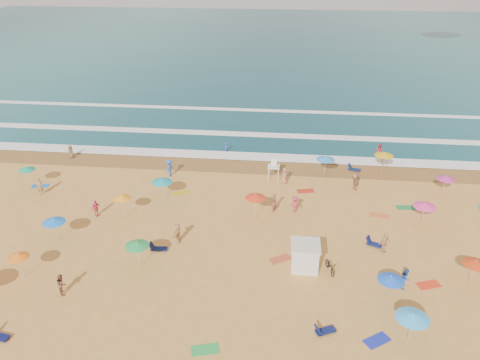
# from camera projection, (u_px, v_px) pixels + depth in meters

# --- Properties ---
(ground) EXTENTS (220.00, 220.00, 0.00)m
(ground) POSITION_uv_depth(u_px,v_px,m) (242.00, 226.00, 41.07)
(ground) COLOR gold
(ground) RESTS_ON ground
(ocean) EXTENTS (220.00, 140.00, 0.18)m
(ocean) POSITION_uv_depth(u_px,v_px,m) (276.00, 45.00, 115.66)
(ocean) COLOR #0C4756
(ocean) RESTS_ON ground
(wet_sand) EXTENTS (220.00, 220.00, 0.00)m
(wet_sand) POSITION_uv_depth(u_px,v_px,m) (253.00, 166.00, 52.17)
(wet_sand) COLOR olive
(wet_sand) RESTS_ON ground
(surf_foam) EXTENTS (200.00, 18.70, 0.05)m
(surf_foam) POSITION_uv_depth(u_px,v_px,m) (259.00, 137.00, 59.96)
(surf_foam) COLOR white
(surf_foam) RESTS_ON ground
(cabana) EXTENTS (2.00, 2.00, 2.00)m
(cabana) POSITION_uv_depth(u_px,v_px,m) (305.00, 257.00, 35.39)
(cabana) COLOR silver
(cabana) RESTS_ON ground
(cabana_roof) EXTENTS (2.20, 2.20, 0.12)m
(cabana_roof) POSITION_uv_depth(u_px,v_px,m) (306.00, 245.00, 34.92)
(cabana_roof) COLOR silver
(cabana_roof) RESTS_ON cabana
(bicycle) EXTENTS (1.13, 1.96, 0.97)m
(bicycle) POSITION_uv_depth(u_px,v_px,m) (330.00, 266.00, 35.18)
(bicycle) COLOR black
(bicycle) RESTS_ON ground
(lifeguard_stand) EXTENTS (1.20, 1.20, 2.10)m
(lifeguard_stand) POSITION_uv_depth(u_px,v_px,m) (274.00, 171.00, 48.70)
(lifeguard_stand) COLOR white
(lifeguard_stand) RESTS_ON ground
(beach_umbrellas) EXTENTS (58.39, 26.59, 0.77)m
(beach_umbrellas) POSITION_uv_depth(u_px,v_px,m) (272.00, 212.00, 39.07)
(beach_umbrellas) COLOR #FF5F1A
(beach_umbrellas) RESTS_ON ground
(loungers) EXTENTS (50.34, 28.00, 0.34)m
(loungers) POSITION_uv_depth(u_px,v_px,m) (312.00, 254.00, 37.07)
(loungers) COLOR #0E1E48
(loungers) RESTS_ON ground
(towels) EXTENTS (38.93, 22.62, 0.03)m
(towels) POSITION_uv_depth(u_px,v_px,m) (250.00, 242.00, 38.92)
(towels) COLOR #B7162C
(towels) RESTS_ON ground
(beachgoers) EXTENTS (40.62, 27.94, 2.15)m
(beachgoers) POSITION_uv_depth(u_px,v_px,m) (247.00, 193.00, 44.86)
(beachgoers) COLOR brown
(beachgoers) RESTS_ON ground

